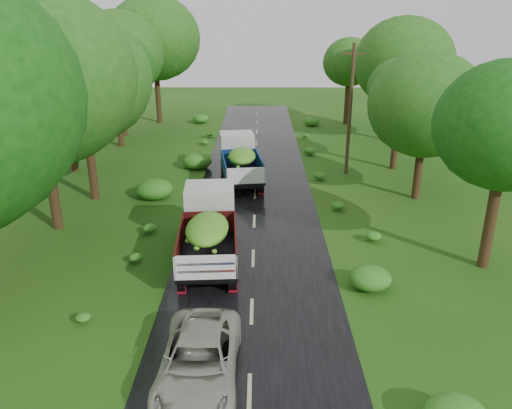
{
  "coord_description": "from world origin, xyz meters",
  "views": [
    {
      "loc": [
        0.26,
        -10.76,
        9.65
      ],
      "look_at": [
        0.11,
        9.92,
        1.7
      ],
      "focal_mm": 35.0,
      "sensor_mm": 36.0,
      "label": 1
    }
  ],
  "objects_px": {
    "truck_far": "(240,158)",
    "utility_pole": "(350,109)",
    "truck_near": "(209,226)",
    "car": "(199,361)"
  },
  "relations": [
    {
      "from": "truck_far",
      "to": "utility_pole",
      "type": "xyz_separation_m",
      "value": [
        6.77,
        1.58,
        2.68
      ]
    },
    {
      "from": "truck_near",
      "to": "car",
      "type": "xyz_separation_m",
      "value": [
        0.42,
        -7.45,
        -0.8
      ]
    },
    {
      "from": "truck_near",
      "to": "car",
      "type": "height_order",
      "value": "truck_near"
    },
    {
      "from": "truck_far",
      "to": "car",
      "type": "bearing_deg",
      "value": -99.32
    },
    {
      "from": "truck_far",
      "to": "utility_pole",
      "type": "bearing_deg",
      "value": 5.29
    },
    {
      "from": "truck_far",
      "to": "car",
      "type": "xyz_separation_m",
      "value": [
        -0.46,
        -17.92,
        -0.78
      ]
    },
    {
      "from": "truck_far",
      "to": "car",
      "type": "height_order",
      "value": "truck_far"
    },
    {
      "from": "truck_far",
      "to": "car",
      "type": "relative_size",
      "value": 1.35
    },
    {
      "from": "utility_pole",
      "to": "truck_far",
      "type": "bearing_deg",
      "value": -160.44
    },
    {
      "from": "truck_near",
      "to": "truck_far",
      "type": "height_order",
      "value": "truck_near"
    }
  ]
}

